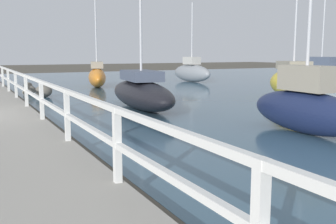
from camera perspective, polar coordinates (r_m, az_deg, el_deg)
name	(u,v)px	position (r m, az deg, el deg)	size (l,w,h in m)	color
railing	(33,88)	(12.54, -19.05, 3.26)	(0.10, 32.50, 1.06)	white
boulder_downstream	(28,85)	(24.47, -19.66, 3.64)	(0.50, 0.45, 0.38)	#666056
boulder_water_edge	(44,91)	(19.49, -17.58, 2.91)	(0.78, 0.70, 0.58)	#666056
boulder_far_strip	(26,92)	(20.79, -19.88, 2.71)	(0.38, 0.34, 0.28)	gray
boulder_near_dock	(29,90)	(21.00, -19.47, 3.03)	(0.62, 0.55, 0.46)	#666056
boulder_mid_strip	(27,90)	(21.86, -19.75, 2.98)	(0.37, 0.33, 0.28)	gray
sailboat_orange	(97,76)	(24.58, -10.25, 5.15)	(2.16, 4.50, 7.87)	orange
sailboat_yellow	(293,82)	(18.99, 17.69, 4.14)	(2.70, 4.00, 5.85)	gold
sailboat_white	(321,75)	(27.12, 21.29, 5.08)	(1.36, 5.49, 5.55)	white
sailboat_navy	(305,106)	(10.79, 19.28, 0.77)	(1.05, 3.83, 5.95)	#192347
sailboat_black	(141,93)	(14.77, -3.89, 2.81)	(2.23, 5.90, 4.71)	black
sailboat_gray	(192,72)	(28.53, 3.46, 5.83)	(1.40, 4.27, 5.58)	gray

